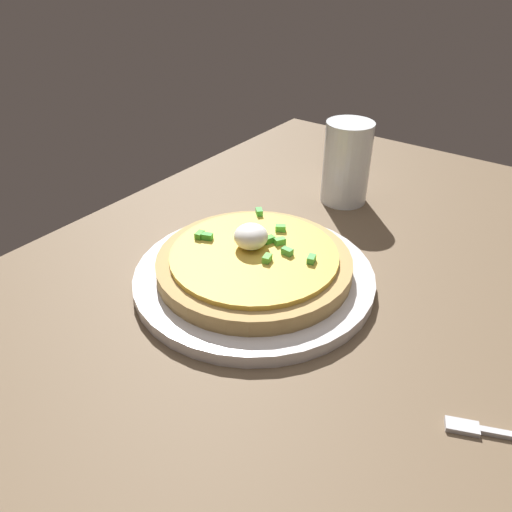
{
  "coord_description": "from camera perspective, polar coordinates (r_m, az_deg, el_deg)",
  "views": [
    {
      "loc": [
        39.06,
        20.97,
        39.14
      ],
      "look_at": [
        -0.38,
        -8.1,
        6.88
      ],
      "focal_mm": 34.62,
      "sensor_mm": 36.0,
      "label": 1
    }
  ],
  "objects": [
    {
      "name": "dining_table",
      "position": [
        0.58,
        6.27,
        -7.09
      ],
      "size": [
        112.41,
        76.79,
        3.33
      ],
      "primitive_type": "cube",
      "color": "brown",
      "rests_on": "ground"
    },
    {
      "name": "plate",
      "position": [
        0.6,
        0.0,
        -2.21
      ],
      "size": [
        28.93,
        28.93,
        1.55
      ],
      "primitive_type": "cylinder",
      "color": "silver",
      "rests_on": "dining_table"
    },
    {
      "name": "pizza",
      "position": [
        0.59,
        -0.02,
        -0.49
      ],
      "size": [
        23.29,
        23.29,
        5.61
      ],
      "color": "tan",
      "rests_on": "plate"
    },
    {
      "name": "fork",
      "position": [
        0.49,
        26.27,
        -17.9
      ],
      "size": [
        5.12,
        10.35,
        0.5
      ],
      "rotation": [
        0.0,
        0.0,
        -1.17
      ],
      "color": "#B7B7BC",
      "rests_on": "dining_table"
    },
    {
      "name": "cup_near",
      "position": [
        0.78,
        10.37,
        10.09
      ],
      "size": [
        7.19,
        7.19,
        12.6
      ],
      "color": "silver",
      "rests_on": "dining_table"
    }
  ]
}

